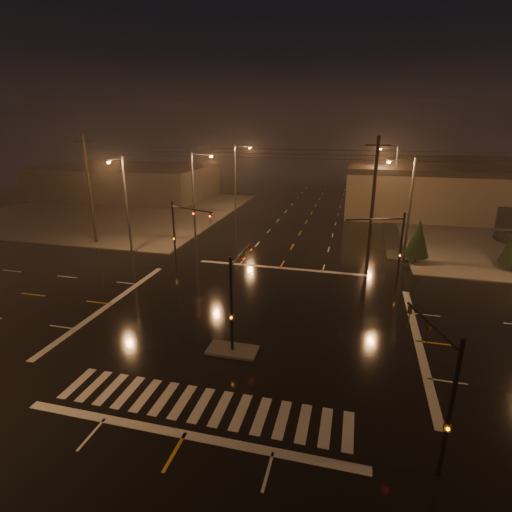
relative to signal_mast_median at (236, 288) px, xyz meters
name	(u,v)px	position (x,y,z in m)	size (l,w,h in m)	color
ground	(250,321)	(0.00, 3.07, -3.75)	(140.00, 140.00, 0.00)	black
sidewalk_nw	(115,210)	(-30.00, 33.07, -3.69)	(36.00, 36.00, 0.12)	#494741
median_island	(232,350)	(0.00, -0.93, -3.68)	(3.00, 1.60, 0.15)	#494741
crosswalk	(202,405)	(0.00, -5.93, -3.75)	(15.00, 2.60, 0.01)	beige
stop_bar_near	(185,434)	(0.00, -7.93, -3.75)	(16.00, 0.50, 0.01)	beige
stop_bar_far	(280,268)	(0.00, 14.07, -3.75)	(16.00, 0.50, 0.01)	beige
commercial_block	(126,181)	(-35.00, 45.07, -0.95)	(30.00, 18.00, 5.60)	#433C3A
signal_mast_median	(236,288)	(0.00, 0.00, 0.00)	(0.25, 4.59, 6.00)	black
signal_mast_ne	(390,239)	(9.50, 13.21, 0.04)	(4.84, 1.86, 6.00)	black
signal_mast_nw	(181,225)	(-9.50, 13.21, 0.04)	(4.84, 1.86, 6.00)	black
signal_mast_se	(441,382)	(10.23, -6.68, -0.04)	(1.55, 3.87, 6.00)	black
streetlight_1	(196,190)	(-11.18, 21.07, 2.05)	(2.77, 0.32, 10.00)	#38383A
streetlight_2	(237,174)	(-11.18, 37.07, 2.05)	(2.77, 0.32, 10.00)	#38383A
streetlight_3	(407,203)	(11.18, 19.07, 2.05)	(2.77, 0.32, 10.00)	#38383A
streetlight_4	(393,177)	(11.18, 39.07, 2.05)	(2.77, 0.32, 10.00)	#38383A
streetlight_5	(125,199)	(-16.00, 14.26, 2.05)	(0.32, 2.77, 10.00)	#38383A
utility_pole_0	(90,189)	(-22.00, 17.07, 2.38)	(2.20, 0.32, 12.00)	black
utility_pole_1	(373,202)	(8.00, 17.07, 2.38)	(2.20, 0.32, 12.00)	black
conifer_0	(418,238)	(12.56, 18.79, -1.22)	(2.34, 2.34, 4.36)	black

